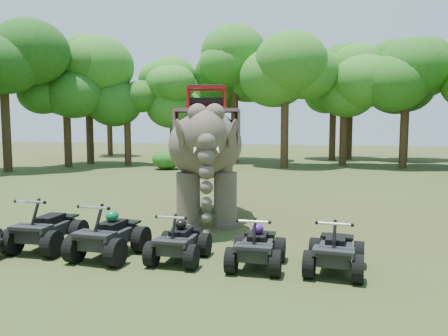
# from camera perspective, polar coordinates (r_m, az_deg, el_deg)

# --- Properties ---
(ground) EXTENTS (110.00, 110.00, 0.00)m
(ground) POSITION_cam_1_polar(r_m,az_deg,el_deg) (11.83, -1.33, -9.78)
(ground) COLOR #47381E
(ground) RESTS_ON ground
(elephant) EXTENTS (3.65, 5.74, 4.47)m
(elephant) POSITION_cam_1_polar(r_m,az_deg,el_deg) (14.35, -2.28, 2.03)
(elephant) COLOR brown
(elephant) RESTS_ON ground
(atv_0) EXTENTS (1.38, 1.87, 1.37)m
(atv_0) POSITION_cam_1_polar(r_m,az_deg,el_deg) (12.00, -22.20, -6.63)
(atv_0) COLOR black
(atv_0) RESTS_ON ground
(atv_1) EXTENTS (1.47, 1.93, 1.36)m
(atv_1) POSITION_cam_1_polar(r_m,az_deg,el_deg) (10.84, -14.82, -7.73)
(atv_1) COLOR black
(atv_1) RESTS_ON ground
(atv_2) EXTENTS (1.18, 1.60, 1.18)m
(atv_2) POSITION_cam_1_polar(r_m,az_deg,el_deg) (10.27, -5.88, -8.84)
(atv_2) COLOR black
(atv_2) RESTS_ON ground
(atv_3) EXTENTS (1.18, 1.61, 1.18)m
(atv_3) POSITION_cam_1_polar(r_m,az_deg,el_deg) (9.82, 4.31, -9.49)
(atv_3) COLOR black
(atv_3) RESTS_ON ground
(atv_4) EXTENTS (1.33, 1.74, 1.21)m
(atv_4) POSITION_cam_1_polar(r_m,az_deg,el_deg) (9.76, 14.34, -9.66)
(atv_4) COLOR black
(atv_4) RESTS_ON ground
(tree_0) EXTENTS (6.26, 6.26, 8.94)m
(tree_0) POSITION_cam_1_polar(r_m,az_deg,el_deg) (31.72, 7.96, 8.10)
(tree_0) COLOR #195114
(tree_0) RESTS_ON ground
(tree_1) EXTENTS (5.79, 5.79, 8.27)m
(tree_1) POSITION_cam_1_polar(r_m,az_deg,el_deg) (34.05, 15.39, 7.24)
(tree_1) COLOR #195114
(tree_1) RESTS_ON ground
(tree_2) EXTENTS (5.82, 5.82, 8.31)m
(tree_2) POSITION_cam_1_polar(r_m,az_deg,el_deg) (33.45, 22.53, 7.06)
(tree_2) COLOR #195114
(tree_2) RESTS_ON ground
(tree_27) EXTENTS (6.10, 6.10, 8.71)m
(tree_27) POSITION_cam_1_polar(r_m,az_deg,el_deg) (32.16, -26.69, 7.31)
(tree_27) COLOR #195114
(tree_27) RESTS_ON ground
(tree_28) EXTENTS (5.62, 5.62, 8.03)m
(tree_28) POSITION_cam_1_polar(r_m,az_deg,el_deg) (33.96, -19.86, 6.90)
(tree_28) COLOR #195114
(tree_28) RESTS_ON ground
(tree_29) EXTENTS (4.93, 4.93, 7.04)m
(tree_29) POSITION_cam_1_polar(r_m,az_deg,el_deg) (33.93, -12.53, 6.27)
(tree_29) COLOR #195114
(tree_29) RESTS_ON ground
(tree_30) EXTENTS (4.62, 4.62, 6.60)m
(tree_30) POSITION_cam_1_polar(r_m,az_deg,el_deg) (33.96, -5.51, 6.01)
(tree_30) COLOR #195114
(tree_30) RESTS_ON ground
(tree_31) EXTENTS (6.90, 6.90, 9.85)m
(tree_31) POSITION_cam_1_polar(r_m,az_deg,el_deg) (35.61, 1.40, 8.64)
(tree_31) COLOR #195114
(tree_31) RESTS_ON ground
(tree_33) EXTENTS (6.04, 6.04, 8.62)m
(tree_33) POSITION_cam_1_polar(r_m,az_deg,el_deg) (41.01, 22.69, 6.97)
(tree_33) COLOR #195114
(tree_33) RESTS_ON ground
(tree_35) EXTENTS (5.52, 5.52, 7.88)m
(tree_35) POSITION_cam_1_polar(r_m,az_deg,el_deg) (37.78, -1.10, 6.99)
(tree_35) COLOR #195114
(tree_35) RESTS_ON ground
(tree_37) EXTENTS (6.24, 6.24, 8.91)m
(tree_37) POSITION_cam_1_polar(r_m,az_deg,el_deg) (36.00, -17.22, 7.61)
(tree_37) COLOR #195114
(tree_37) RESTS_ON ground
(tree_38) EXTENTS (5.94, 5.94, 8.48)m
(tree_38) POSITION_cam_1_polar(r_m,az_deg,el_deg) (38.89, 14.05, 7.22)
(tree_38) COLOR #195114
(tree_38) RESTS_ON ground
(tree_39) EXTENTS (5.18, 5.18, 7.39)m
(tree_39) POSITION_cam_1_polar(r_m,az_deg,el_deg) (44.80, -14.74, 6.31)
(tree_39) COLOR #195114
(tree_39) RESTS_ON ground
(tree_41) EXTENTS (6.27, 6.27, 8.96)m
(tree_41) POSITION_cam_1_polar(r_m,az_deg,el_deg) (40.45, 16.11, 7.45)
(tree_41) COLOR #195114
(tree_41) RESTS_ON ground
(tree_42) EXTENTS (5.98, 5.98, 8.54)m
(tree_42) POSITION_cam_1_polar(r_m,az_deg,el_deg) (39.23, -6.73, 7.38)
(tree_42) COLOR #195114
(tree_42) RESTS_ON ground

